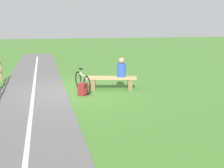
# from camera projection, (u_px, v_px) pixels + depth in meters

# --- Properties ---
(ground_plane) EXTENTS (80.00, 80.00, 0.00)m
(ground_plane) POSITION_uv_depth(u_px,v_px,m) (70.00, 92.00, 10.26)
(ground_plane) COLOR #3D6B28
(paved_path) EXTENTS (3.10, 36.04, 0.02)m
(paved_path) POSITION_uv_depth(u_px,v_px,m) (28.00, 135.00, 6.18)
(paved_path) COLOR #565454
(paved_path) RESTS_ON ground_plane
(path_centre_line) EXTENTS (0.74, 32.00, 0.00)m
(path_centre_line) POSITION_uv_depth(u_px,v_px,m) (28.00, 135.00, 6.18)
(path_centre_line) COLOR silver
(path_centre_line) RESTS_ON paved_path
(bench) EXTENTS (1.94, 0.83, 0.49)m
(bench) POSITION_uv_depth(u_px,v_px,m) (112.00, 81.00, 10.55)
(bench) COLOR #A88456
(bench) RESTS_ON ground_plane
(person_seated) EXTENTS (0.38, 0.38, 0.74)m
(person_seated) POSITION_uv_depth(u_px,v_px,m) (121.00, 68.00, 10.45)
(person_seated) COLOR #2847B7
(person_seated) RESTS_ON bench
(bicycle) EXTENTS (0.38, 1.67, 0.86)m
(bicycle) POSITION_uv_depth(u_px,v_px,m) (82.00, 82.00, 10.23)
(bicycle) COLOR black
(bicycle) RESTS_ON ground_plane
(backpack) EXTENTS (0.40, 0.42, 0.43)m
(backpack) POSITION_uv_depth(u_px,v_px,m) (83.00, 89.00, 9.72)
(backpack) COLOR maroon
(backpack) RESTS_ON ground_plane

